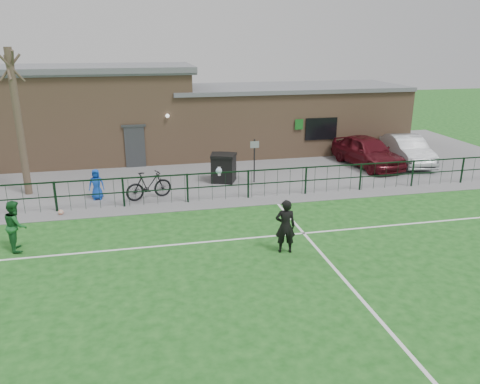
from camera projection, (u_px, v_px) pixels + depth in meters
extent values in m
plane|color=#175018|center=(282.00, 302.00, 11.78)|extent=(90.00, 90.00, 0.00)
cube|color=slate|center=(205.00, 166.00, 24.30)|extent=(34.00, 13.00, 0.02)
cube|color=white|center=(225.00, 201.00, 19.01)|extent=(28.00, 0.10, 0.01)
cube|color=white|center=(246.00, 238.00, 15.49)|extent=(28.00, 0.10, 0.01)
cube|color=white|center=(356.00, 293.00, 12.18)|extent=(0.10, 16.00, 0.01)
cube|color=black|center=(224.00, 186.00, 19.01)|extent=(28.00, 0.10, 1.20)
cylinder|color=#4A3A2D|center=(19.00, 124.00, 18.96)|extent=(0.30, 0.30, 6.00)
cube|color=black|center=(220.00, 169.00, 21.43)|extent=(1.00, 1.08, 1.21)
cube|color=black|center=(226.00, 169.00, 21.39)|extent=(1.10, 1.15, 1.21)
cylinder|color=black|center=(254.00, 161.00, 21.18)|extent=(0.07, 0.07, 2.00)
imported|color=#4F0E16|center=(367.00, 151.00, 23.96)|extent=(2.53, 4.82, 1.56)
imported|color=#B0B4B8|center=(407.00, 150.00, 24.50)|extent=(2.18, 4.59, 1.45)
imported|color=black|center=(149.00, 185.00, 19.08)|extent=(2.01, 1.13, 1.16)
imported|color=#1446BB|center=(96.00, 184.00, 19.03)|extent=(0.63, 0.43, 1.26)
imported|color=black|center=(285.00, 226.00, 14.26)|extent=(0.68, 0.51, 1.71)
sphere|color=white|center=(219.00, 171.00, 16.18)|extent=(0.22, 0.22, 0.22)
imported|color=#1C622A|center=(16.00, 225.00, 14.45)|extent=(0.77, 0.90, 1.61)
sphere|color=silver|center=(61.00, 212.00, 17.52)|extent=(0.21, 0.21, 0.21)
cube|color=#9D7758|center=(197.00, 123.00, 26.54)|extent=(24.00, 5.00, 3.50)
cube|color=#9D7758|center=(77.00, 82.00, 24.54)|extent=(11.52, 5.00, 1.20)
cube|color=slate|center=(76.00, 68.00, 24.32)|extent=(12.02, 5.40, 0.28)
cube|color=slate|center=(287.00, 87.00, 27.03)|extent=(13.44, 5.30, 0.22)
cube|color=#383A3D|center=(135.00, 147.00, 23.70)|extent=(1.00, 0.08, 2.10)
cube|color=black|center=(321.00, 129.00, 25.55)|extent=(1.80, 0.08, 1.20)
cube|color=#19661E|center=(299.00, 124.00, 25.15)|extent=(0.45, 0.04, 0.55)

